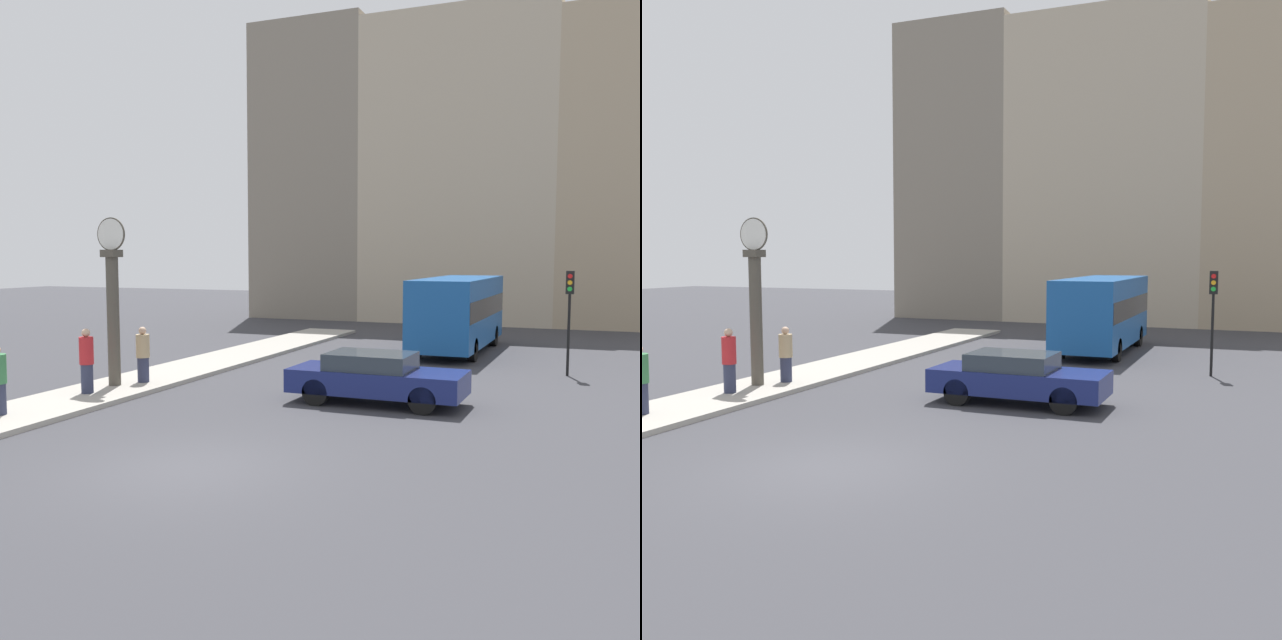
{
  "view_description": "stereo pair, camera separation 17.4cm",
  "coord_description": "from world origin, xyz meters",
  "views": [
    {
      "loc": [
        7.33,
        -11.14,
        4.0
      ],
      "look_at": [
        -0.3,
        7.33,
        2.17
      ],
      "focal_mm": 40.0,
      "sensor_mm": 36.0,
      "label": 1
    },
    {
      "loc": [
        7.49,
        -11.07,
        4.0
      ],
      "look_at": [
        -0.3,
        7.33,
        2.17
      ],
      "focal_mm": 40.0,
      "sensor_mm": 36.0,
      "label": 2
    }
  ],
  "objects": [
    {
      "name": "traffic_light_far",
      "position": [
        6.0,
        13.56,
        2.5
      ],
      "size": [
        0.26,
        0.24,
        3.48
      ],
      "color": "black",
      "rests_on": "ground_plane"
    },
    {
      "name": "pedestrian_tan_coat",
      "position": [
        -5.83,
        6.6,
        0.97
      ],
      "size": [
        0.41,
        0.41,
        1.69
      ],
      "color": "#2D334C",
      "rests_on": "sidewalk_corner"
    },
    {
      "name": "ground_plane",
      "position": [
        0.0,
        0.0,
        0.0
      ],
      "size": [
        120.0,
        120.0,
        0.0
      ],
      "primitive_type": "plane",
      "color": "#38383D"
    },
    {
      "name": "building_row",
      "position": [
        -0.2,
        31.59,
        8.85
      ],
      "size": [
        28.45,
        5.0,
        18.26
      ],
      "color": "gray",
      "rests_on": "ground_plane"
    },
    {
      "name": "street_clock",
      "position": [
        -6.29,
        5.84,
        2.53
      ],
      "size": [
        0.97,
        0.47,
        4.95
      ],
      "color": "#4C473D",
      "rests_on": "sidewalk_corner"
    },
    {
      "name": "bus_distant",
      "position": [
        1.43,
        18.04,
        1.73
      ],
      "size": [
        2.46,
        8.05,
        3.06
      ],
      "color": "#195199",
      "rests_on": "ground_plane"
    },
    {
      "name": "pedestrian_red_top",
      "position": [
        -6.21,
        4.55,
        1.04
      ],
      "size": [
        0.39,
        0.39,
        1.82
      ],
      "color": "#2D334C",
      "rests_on": "sidewalk_corner"
    },
    {
      "name": "sidewalk_corner",
      "position": [
        -6.17,
        10.6,
        0.07
      ],
      "size": [
        2.56,
        25.2,
        0.14
      ],
      "primitive_type": "cube",
      "color": "#A39E93",
      "rests_on": "ground_plane"
    },
    {
      "name": "sedan_car",
      "position": [
        1.5,
        6.91,
        0.72
      ],
      "size": [
        4.69,
        1.87,
        1.38
      ],
      "color": "navy",
      "rests_on": "ground_plane"
    }
  ]
}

